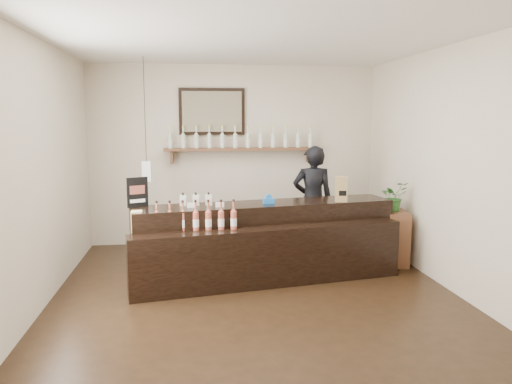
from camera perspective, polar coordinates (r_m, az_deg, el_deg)
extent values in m
plane|color=black|center=(5.78, -0.10, -11.52)|extent=(5.00, 5.00, 0.00)
plane|color=beige|center=(7.94, -2.47, 4.25)|extent=(4.50, 0.00, 4.50)
plane|color=beige|center=(3.03, 6.11, -2.37)|extent=(4.50, 0.00, 4.50)
plane|color=beige|center=(5.63, -23.45, 1.92)|extent=(0.00, 5.00, 5.00)
plane|color=beige|center=(6.17, 21.10, 2.55)|extent=(0.00, 5.00, 5.00)
plane|color=white|center=(5.50, -0.11, 17.10)|extent=(5.00, 5.00, 0.00)
cube|color=brown|center=(7.81, -1.66, 4.93)|extent=(2.40, 0.25, 0.04)
cube|color=brown|center=(7.81, -9.60, 3.93)|extent=(0.04, 0.20, 0.20)
cube|color=brown|center=(8.04, 6.02, 4.12)|extent=(0.04, 0.20, 0.20)
cube|color=black|center=(7.87, -5.06, 9.15)|extent=(1.02, 0.04, 0.72)
cube|color=#4B4330|center=(7.84, -5.05, 9.15)|extent=(0.92, 0.01, 0.62)
cube|color=white|center=(7.05, -12.39, 2.33)|extent=(0.12, 0.12, 0.28)
cylinder|color=black|center=(7.01, -12.60, 9.21)|extent=(0.01, 0.01, 1.41)
cylinder|color=silver|center=(7.77, -9.80, 5.69)|extent=(0.07, 0.07, 0.20)
cone|color=silver|center=(7.77, -9.82, 6.63)|extent=(0.07, 0.07, 0.05)
cylinder|color=silver|center=(7.77, -9.83, 7.07)|extent=(0.02, 0.02, 0.07)
cylinder|color=gold|center=(7.76, -9.84, 7.42)|extent=(0.03, 0.03, 0.02)
cylinder|color=white|center=(7.77, -9.79, 5.54)|extent=(0.07, 0.07, 0.09)
cylinder|color=silver|center=(7.77, -8.31, 5.72)|extent=(0.07, 0.07, 0.20)
cone|color=silver|center=(7.76, -8.33, 6.66)|extent=(0.07, 0.07, 0.05)
cylinder|color=silver|center=(7.76, -8.34, 7.10)|extent=(0.02, 0.02, 0.07)
cylinder|color=gold|center=(7.76, -8.35, 7.45)|extent=(0.03, 0.03, 0.02)
cylinder|color=white|center=(7.77, -8.31, 5.57)|extent=(0.07, 0.07, 0.09)
cylinder|color=silver|center=(7.77, -6.83, 5.75)|extent=(0.07, 0.07, 0.20)
cone|color=silver|center=(7.76, -6.85, 6.69)|extent=(0.07, 0.07, 0.05)
cylinder|color=silver|center=(7.76, -6.85, 7.13)|extent=(0.02, 0.02, 0.07)
cylinder|color=gold|center=(7.76, -6.86, 7.48)|extent=(0.03, 0.03, 0.02)
cylinder|color=white|center=(7.77, -6.83, 5.60)|extent=(0.07, 0.07, 0.09)
cylinder|color=silver|center=(7.77, -5.35, 5.78)|extent=(0.07, 0.07, 0.20)
cone|color=silver|center=(7.77, -5.36, 6.71)|extent=(0.07, 0.07, 0.05)
cylinder|color=silver|center=(7.77, -5.37, 7.15)|extent=(0.02, 0.02, 0.07)
cylinder|color=gold|center=(7.77, -5.37, 7.50)|extent=(0.03, 0.03, 0.02)
cylinder|color=white|center=(7.77, -5.35, 5.63)|extent=(0.07, 0.07, 0.09)
cylinder|color=silver|center=(7.78, -3.87, 5.80)|extent=(0.07, 0.07, 0.20)
cone|color=silver|center=(7.78, -3.88, 6.73)|extent=(0.07, 0.07, 0.05)
cylinder|color=silver|center=(7.78, -3.88, 7.17)|extent=(0.02, 0.02, 0.07)
cylinder|color=gold|center=(7.78, -3.89, 7.52)|extent=(0.03, 0.03, 0.02)
cylinder|color=white|center=(7.78, -3.87, 5.65)|extent=(0.07, 0.07, 0.09)
cylinder|color=silver|center=(7.80, -2.40, 5.81)|extent=(0.07, 0.07, 0.20)
cone|color=silver|center=(7.79, -2.40, 6.74)|extent=(0.07, 0.07, 0.05)
cylinder|color=silver|center=(7.79, -2.40, 7.19)|extent=(0.02, 0.02, 0.07)
cylinder|color=gold|center=(7.79, -2.41, 7.53)|extent=(0.03, 0.03, 0.02)
cylinder|color=white|center=(7.80, -2.40, 5.66)|extent=(0.07, 0.07, 0.09)
cylinder|color=silver|center=(7.82, -0.93, 5.82)|extent=(0.07, 0.07, 0.20)
cone|color=silver|center=(7.81, -0.93, 6.76)|extent=(0.07, 0.07, 0.05)
cylinder|color=silver|center=(7.81, -0.93, 7.19)|extent=(0.02, 0.02, 0.07)
cylinder|color=gold|center=(7.81, -0.93, 7.54)|extent=(0.03, 0.03, 0.02)
cylinder|color=white|center=(7.82, -0.93, 5.68)|extent=(0.07, 0.07, 0.09)
cylinder|color=silver|center=(7.84, 0.53, 5.83)|extent=(0.07, 0.07, 0.20)
cone|color=silver|center=(7.84, 0.53, 6.76)|extent=(0.07, 0.07, 0.05)
cylinder|color=silver|center=(7.84, 0.53, 7.20)|extent=(0.02, 0.02, 0.07)
cylinder|color=gold|center=(7.84, 0.53, 7.54)|extent=(0.03, 0.03, 0.02)
cylinder|color=white|center=(7.85, 0.53, 5.68)|extent=(0.07, 0.07, 0.09)
cylinder|color=silver|center=(7.88, 1.98, 5.84)|extent=(0.07, 0.07, 0.20)
cone|color=silver|center=(7.87, 1.98, 6.76)|extent=(0.07, 0.07, 0.05)
cylinder|color=silver|center=(7.87, 1.98, 7.20)|extent=(0.02, 0.02, 0.07)
cylinder|color=gold|center=(7.87, 1.99, 7.54)|extent=(0.03, 0.03, 0.02)
cylinder|color=white|center=(7.88, 1.98, 5.69)|extent=(0.07, 0.07, 0.09)
cylinder|color=silver|center=(7.91, 3.41, 5.84)|extent=(0.07, 0.07, 0.20)
cone|color=silver|center=(7.91, 3.42, 6.76)|extent=(0.07, 0.07, 0.05)
cylinder|color=silver|center=(7.91, 3.42, 7.19)|extent=(0.02, 0.02, 0.07)
cylinder|color=gold|center=(7.90, 3.43, 7.53)|extent=(0.03, 0.03, 0.02)
cylinder|color=white|center=(7.91, 3.41, 5.69)|extent=(0.07, 0.07, 0.09)
cylinder|color=silver|center=(7.95, 4.84, 5.84)|extent=(0.07, 0.07, 0.20)
cone|color=silver|center=(7.95, 4.85, 6.75)|extent=(0.07, 0.07, 0.05)
cylinder|color=silver|center=(7.95, 4.85, 7.18)|extent=(0.02, 0.02, 0.07)
cylinder|color=gold|center=(7.95, 4.86, 7.52)|extent=(0.03, 0.03, 0.02)
cylinder|color=white|center=(7.95, 4.83, 5.69)|extent=(0.07, 0.07, 0.09)
cylinder|color=silver|center=(8.00, 6.24, 5.83)|extent=(0.07, 0.07, 0.20)
cone|color=silver|center=(7.99, 6.26, 6.74)|extent=(0.07, 0.07, 0.05)
cylinder|color=silver|center=(7.99, 6.26, 7.17)|extent=(0.02, 0.02, 0.07)
cylinder|color=gold|center=(7.99, 6.27, 7.51)|extent=(0.03, 0.03, 0.02)
cylinder|color=white|center=(8.00, 6.24, 5.69)|extent=(0.07, 0.07, 0.09)
cube|color=black|center=(6.34, 1.05, -5.37)|extent=(3.35, 1.13, 0.92)
cube|color=black|center=(5.95, 1.68, -7.40)|extent=(3.30, 0.85, 0.70)
cube|color=white|center=(5.96, -7.42, -1.53)|extent=(0.10, 0.04, 0.05)
cube|color=white|center=(5.97, -4.16, -1.46)|extent=(0.10, 0.04, 0.05)
cube|color=#F1E693|center=(5.81, -13.43, -3.86)|extent=(0.12, 0.12, 0.12)
cube|color=#F1E693|center=(5.79, -13.47, -2.69)|extent=(0.12, 0.12, 0.12)
cube|color=silver|center=(6.12, -8.34, -0.95)|extent=(0.08, 0.08, 0.13)
cube|color=beige|center=(6.08, -8.35, -1.02)|extent=(0.07, 0.00, 0.06)
cylinder|color=black|center=(6.11, -8.36, -0.23)|extent=(0.02, 0.02, 0.03)
cube|color=silver|center=(6.12, -6.89, -0.92)|extent=(0.08, 0.08, 0.13)
cube|color=beige|center=(6.07, -6.88, -0.99)|extent=(0.07, 0.00, 0.06)
cylinder|color=black|center=(6.11, -6.90, -0.20)|extent=(0.02, 0.02, 0.03)
cube|color=silver|center=(6.12, -5.44, -0.90)|extent=(0.08, 0.08, 0.13)
cube|color=beige|center=(6.08, -5.42, -0.96)|extent=(0.07, 0.00, 0.06)
cylinder|color=black|center=(6.11, -5.45, -0.17)|extent=(0.02, 0.02, 0.03)
cylinder|color=#AF4F3B|center=(5.78, -11.24, -3.42)|extent=(0.07, 0.07, 0.20)
cone|color=#AF4F3B|center=(5.76, -11.27, -2.18)|extent=(0.07, 0.07, 0.05)
cylinder|color=#AF4F3B|center=(5.75, -11.29, -1.59)|extent=(0.02, 0.02, 0.07)
cylinder|color=black|center=(5.74, -11.30, -1.13)|extent=(0.03, 0.03, 0.02)
cylinder|color=white|center=(5.79, -11.23, -3.62)|extent=(0.07, 0.07, 0.09)
cylinder|color=#AF4F3B|center=(5.77, -9.79, -3.40)|extent=(0.07, 0.07, 0.20)
cone|color=#AF4F3B|center=(5.75, -9.83, -2.16)|extent=(0.07, 0.07, 0.05)
cylinder|color=#AF4F3B|center=(5.74, -9.84, -1.57)|extent=(0.02, 0.02, 0.07)
cylinder|color=black|center=(5.73, -9.85, -1.10)|extent=(0.03, 0.03, 0.02)
cylinder|color=white|center=(5.78, -9.79, -3.59)|extent=(0.07, 0.07, 0.09)
cylinder|color=#AF4F3B|center=(5.77, -8.35, -3.37)|extent=(0.07, 0.07, 0.20)
cone|color=#AF4F3B|center=(5.75, -8.37, -2.13)|extent=(0.07, 0.07, 0.05)
cylinder|color=#AF4F3B|center=(5.74, -8.39, -1.54)|extent=(0.02, 0.02, 0.07)
cylinder|color=black|center=(5.73, -8.40, -1.08)|extent=(0.03, 0.03, 0.02)
cylinder|color=white|center=(5.77, -8.34, -3.57)|extent=(0.07, 0.07, 0.09)
cylinder|color=#AF4F3B|center=(5.77, -6.90, -3.34)|extent=(0.07, 0.07, 0.20)
cone|color=#AF4F3B|center=(5.75, -6.92, -2.10)|extent=(0.07, 0.07, 0.05)
cylinder|color=#AF4F3B|center=(5.73, -6.93, -1.51)|extent=(0.02, 0.02, 0.07)
cylinder|color=black|center=(5.73, -6.94, -1.05)|extent=(0.03, 0.03, 0.02)
cylinder|color=white|center=(5.77, -6.90, -3.54)|extent=(0.07, 0.07, 0.09)
cylinder|color=#AF4F3B|center=(5.77, -5.45, -3.31)|extent=(0.07, 0.07, 0.20)
cone|color=#AF4F3B|center=(5.75, -5.47, -2.07)|extent=(0.07, 0.07, 0.05)
cylinder|color=#AF4F3B|center=(5.74, -5.48, -1.48)|extent=(0.02, 0.02, 0.07)
cylinder|color=black|center=(5.73, -5.49, -1.02)|extent=(0.03, 0.03, 0.02)
cylinder|color=white|center=(5.78, -5.45, -3.51)|extent=(0.07, 0.07, 0.09)
cylinder|color=#AF4F3B|center=(5.78, -4.01, -3.28)|extent=(0.07, 0.07, 0.20)
cone|color=#AF4F3B|center=(5.76, -4.02, -2.04)|extent=(0.07, 0.07, 0.05)
cylinder|color=#AF4F3B|center=(5.75, -4.03, -1.45)|extent=(0.02, 0.02, 0.07)
cylinder|color=black|center=(5.74, -4.03, -0.99)|extent=(0.03, 0.03, 0.02)
cylinder|color=white|center=(5.78, -4.01, -3.48)|extent=(0.07, 0.07, 0.09)
cylinder|color=#AF4F3B|center=(5.79, -2.57, -3.25)|extent=(0.07, 0.07, 0.20)
cone|color=#AF4F3B|center=(5.77, -2.58, -2.01)|extent=(0.07, 0.07, 0.05)
cylinder|color=#AF4F3B|center=(5.76, -2.58, -1.42)|extent=(0.02, 0.02, 0.07)
cylinder|color=black|center=(5.75, -2.59, -0.96)|extent=(0.03, 0.03, 0.02)
cylinder|color=white|center=(5.79, -2.57, -3.45)|extent=(0.07, 0.07, 0.09)
cube|color=black|center=(6.09, -13.39, -0.03)|extent=(0.24, 0.13, 0.36)
cube|color=brown|center=(6.08, -13.41, 0.24)|extent=(0.17, 0.08, 0.10)
cube|color=white|center=(6.10, -13.37, -0.99)|extent=(0.17, 0.08, 0.04)
cube|color=olive|center=(6.41, 9.72, 0.35)|extent=(0.17, 0.14, 0.33)
cube|color=black|center=(6.36, 9.87, -0.14)|extent=(0.09, 0.02, 0.07)
cube|color=blue|center=(6.20, 1.45, -1.04)|extent=(0.15, 0.07, 0.06)
cylinder|color=blue|center=(6.19, 1.45, -0.60)|extent=(0.08, 0.04, 0.08)
cube|color=brown|center=(7.05, 15.27, -5.05)|extent=(0.43, 0.55, 0.73)
imported|color=#2E6829|center=(6.95, 15.44, -0.49)|extent=(0.42, 0.38, 0.40)
imported|color=black|center=(7.24, 6.51, -0.19)|extent=(0.69, 0.48, 1.80)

